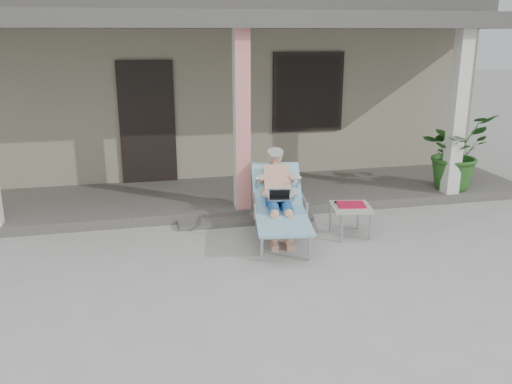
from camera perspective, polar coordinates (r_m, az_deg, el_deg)
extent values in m
plane|color=#9E9E99|center=(6.35, 2.47, -8.82)|extent=(60.00, 60.00, 0.00)
cube|color=#9E957D|center=(12.18, -5.63, 10.76)|extent=(10.00, 5.00, 3.00)
cube|color=#474442|center=(12.13, -5.86, 18.54)|extent=(10.40, 5.40, 0.30)
cube|color=black|center=(9.62, -11.36, 7.17)|extent=(0.95, 0.06, 2.10)
cube|color=black|center=(10.05, 5.50, 10.40)|extent=(1.20, 0.06, 1.30)
cube|color=black|center=(10.05, 5.51, 10.40)|extent=(1.32, 0.05, 1.42)
cube|color=#605B56|center=(9.06, -2.51, -0.41)|extent=(10.00, 2.00, 0.15)
cube|color=red|center=(7.93, -1.51, 7.40)|extent=(0.22, 0.22, 2.61)
cube|color=silver|center=(9.26, 20.43, 7.71)|extent=(0.22, 0.22, 2.61)
cube|color=#474442|center=(8.66, -2.75, 17.63)|extent=(10.00, 2.30, 0.24)
cube|color=#605B56|center=(8.00, -1.01, -3.02)|extent=(2.00, 0.30, 0.07)
cylinder|color=#B7B7BC|center=(6.64, 0.62, -5.95)|extent=(0.04, 0.04, 0.35)
cylinder|color=#B7B7BC|center=(6.70, 5.64, -5.81)|extent=(0.04, 0.04, 0.35)
cylinder|color=#B7B7BC|center=(7.71, 0.07, -2.70)|extent=(0.04, 0.04, 0.35)
cylinder|color=#B7B7BC|center=(7.76, 4.39, -2.61)|extent=(0.04, 0.04, 0.35)
cube|color=#B7B7BC|center=(6.99, 2.79, -3.13)|extent=(0.77, 1.23, 0.03)
cube|color=#93C7E3|center=(6.99, 2.80, -2.95)|extent=(0.87, 1.29, 0.04)
cube|color=#B7B7BC|center=(7.72, 2.18, 0.53)|extent=(0.67, 0.64, 0.47)
cube|color=#93C7E3|center=(7.71, 2.19, 0.76)|extent=(0.78, 0.72, 0.53)
cylinder|color=#9E9EA0|center=(7.87, 2.04, 4.21)|extent=(0.27, 0.27, 0.12)
cube|color=silver|center=(7.32, 2.49, -0.69)|extent=(0.35, 0.27, 0.22)
cube|color=#A9A9A4|center=(7.50, 9.96, -1.58)|extent=(0.60, 0.60, 0.04)
cylinder|color=#B7B7BC|center=(7.31, 9.00, -3.81)|extent=(0.04, 0.04, 0.39)
cylinder|color=#B7B7BC|center=(7.47, 11.96, -3.53)|extent=(0.04, 0.04, 0.39)
cylinder|color=#B7B7BC|center=(7.68, 7.86, -2.77)|extent=(0.04, 0.04, 0.39)
cylinder|color=#B7B7BC|center=(7.83, 10.71, -2.52)|extent=(0.04, 0.04, 0.39)
cube|color=#B21332|center=(7.49, 9.98, -1.32)|extent=(0.41, 0.33, 0.03)
cube|color=black|center=(7.61, 9.59, -1.05)|extent=(0.36, 0.09, 0.04)
imported|color=#26591E|center=(9.70, 20.24, 4.04)|extent=(1.44, 1.36, 1.27)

